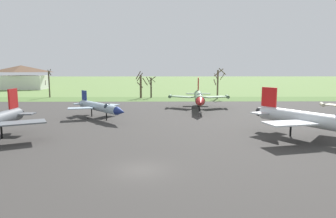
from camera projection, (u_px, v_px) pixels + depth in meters
The scene contains 12 objects.
ground_plane at pixel (141, 171), 22.86m from camera, with size 600.00×600.00×0.00m, color #607F42.
asphalt_apron at pixel (151, 126), 40.91m from camera, with size 106.22×60.78×0.05m, color #383533.
grass_verge_strip at pixel (157, 99), 76.96m from camera, with size 166.22×12.00×0.06m, color #4E6D35.
jet_fighter_front_left at pixel (100, 107), 46.18m from camera, with size 10.62×12.11×4.27m.
jet_fighter_front_right at pixel (323, 121), 30.94m from camera, with size 12.03×16.28×5.67m.
jet_fighter_rear_right at pixel (199, 97), 56.93m from camera, with size 12.68×18.42×6.08m.
info_placard_rear_right at pixel (201, 113), 48.89m from camera, with size 0.55×0.31×0.87m.
bare_tree_far_left at pixel (49, 83), 81.18m from camera, with size 2.07×1.97×8.02m.
bare_tree_left_of_center at pixel (141, 85), 79.47m from camera, with size 3.29×3.26×7.39m.
bare_tree_center at pixel (151, 86), 80.32m from camera, with size 2.65×2.69×5.94m.
bare_tree_right_of_center at pixel (218, 82), 78.43m from camera, with size 3.21×3.88×8.23m.
visitor_building at pixel (22, 78), 115.30m from camera, with size 18.87×10.54×9.43m.
Camera 1 is at (1.82, -22.01, 7.93)m, focal length 31.01 mm.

